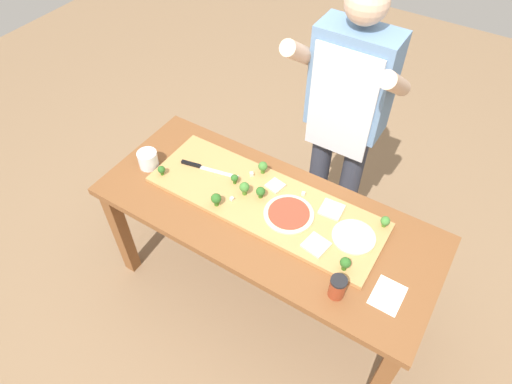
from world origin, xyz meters
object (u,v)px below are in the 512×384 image
at_px(broccoli_floret_front_mid, 244,188).
at_px(cook_center, 346,110).
at_px(broccoli_floret_center_right, 345,263).
at_px(cheese_crumble_c, 252,174).
at_px(broccoli_floret_center_left, 235,178).
at_px(broccoli_floret_front_left, 216,199).
at_px(pizza_whole_tomato_red, 289,214).
at_px(cheese_crumble_b, 303,194).
at_px(broccoli_floret_back_right, 161,170).
at_px(broccoli_floret_back_mid, 261,192).
at_px(pizza_slice_far_left, 332,210).
at_px(broccoli_floret_front_right, 263,167).
at_px(pizza_whole_white_garlic, 354,237).
at_px(broccoli_floret_back_left, 385,221).
at_px(sauce_jar, 337,287).
at_px(flour_cup, 148,160).
at_px(chefs_knife, 202,167).
at_px(pizza_slice_near_right, 316,245).
at_px(pizza_slice_near_left, 275,186).
at_px(prep_table, 265,225).
at_px(cheese_crumble_a, 232,199).
at_px(recipe_note, 388,295).

relative_size(broccoli_floret_front_mid, cook_center, 0.05).
relative_size(broccoli_floret_center_right, cheese_crumble_c, 3.80).
distance_m(broccoli_floret_center_left, cook_center, 0.68).
bearing_deg(broccoli_floret_center_left, broccoli_floret_front_left, -87.78).
bearing_deg(pizza_whole_tomato_red, cheese_crumble_b, 90.53).
xyz_separation_m(broccoli_floret_back_right, broccoli_floret_back_mid, (0.52, 0.14, 0.00)).
bearing_deg(pizza_slice_far_left, broccoli_floret_front_right, 174.24).
relative_size(pizza_whole_white_garlic, broccoli_floret_back_left, 3.34).
xyz_separation_m(pizza_whole_white_garlic, sauce_jar, (0.05, -0.30, 0.03)).
height_order(pizza_whole_tomato_red, pizza_slice_far_left, pizza_whole_tomato_red).
distance_m(pizza_whole_white_garlic, cheese_crumble_c, 0.62).
distance_m(pizza_whole_tomato_red, cook_center, 0.64).
height_order(cheese_crumble_b, flour_cup, flour_cup).
distance_m(cheese_crumble_c, sauce_jar, 0.77).
xyz_separation_m(chefs_knife, cheese_crumble_c, (0.25, 0.09, 0.00)).
bearing_deg(sauce_jar, pizza_slice_far_left, 118.23).
height_order(pizza_slice_near_right, broccoli_floret_center_right, broccoli_floret_center_right).
relative_size(pizza_slice_near_left, pizza_slice_far_left, 0.74).
relative_size(pizza_slice_near_left, sauce_jar, 0.71).
height_order(prep_table, broccoli_floret_back_left, broccoli_floret_back_left).
bearing_deg(cheese_crumble_a, chefs_knife, 158.97).
height_order(prep_table, broccoli_floret_center_right, broccoli_floret_center_right).
bearing_deg(broccoli_floret_front_right, pizza_whole_white_garlic, -13.32).
bearing_deg(sauce_jar, chefs_knife, 162.52).
xyz_separation_m(pizza_slice_far_left, pizza_slice_near_right, (0.03, -0.23, 0.00)).
bearing_deg(broccoli_floret_front_right, broccoli_floret_back_right, -146.30).
bearing_deg(pizza_slice_far_left, cheese_crumble_a, -155.73).
xyz_separation_m(broccoli_floret_back_right, recipe_note, (1.26, -0.03, -0.05)).
height_order(cheese_crumble_c, cook_center, cook_center).
height_order(cheese_crumble_a, cheese_crumble_b, same).
bearing_deg(broccoli_floret_front_right, cook_center, 60.02).
height_order(broccoli_floret_front_left, cheese_crumble_c, broccoli_floret_front_left).
xyz_separation_m(cheese_crumble_c, flour_cup, (-0.52, -0.21, 0.01)).
distance_m(broccoli_floret_back_right, recipe_note, 1.26).
xyz_separation_m(pizza_whole_tomato_red, pizza_slice_far_left, (0.16, 0.13, -0.00)).
distance_m(prep_table, broccoli_floret_center_right, 0.51).
relative_size(prep_table, flour_cup, 16.30).
height_order(broccoli_floret_back_left, flour_cup, flour_cup).
distance_m(broccoli_floret_front_right, broccoli_floret_back_left, 0.67).
bearing_deg(broccoli_floret_back_right, broccoli_floret_back_mid, 15.06).
distance_m(pizza_slice_near_left, cheese_crumble_b, 0.15).
distance_m(pizza_whole_white_garlic, broccoli_floret_front_left, 0.68).
height_order(broccoli_floret_back_mid, broccoli_floret_back_left, broccoli_floret_back_mid).
xyz_separation_m(prep_table, broccoli_floret_front_left, (-0.22, -0.10, 0.17)).
distance_m(broccoli_floret_front_left, broccoli_floret_back_mid, 0.22).
height_order(pizza_slice_near_right, cheese_crumble_a, cheese_crumble_a).
distance_m(broccoli_floret_center_left, cheese_crumble_b, 0.36).
bearing_deg(cook_center, cheese_crumble_a, -112.32).
relative_size(chefs_knife, cheese_crumble_c, 16.76).
bearing_deg(cheese_crumble_b, pizza_whole_white_garlic, -18.89).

